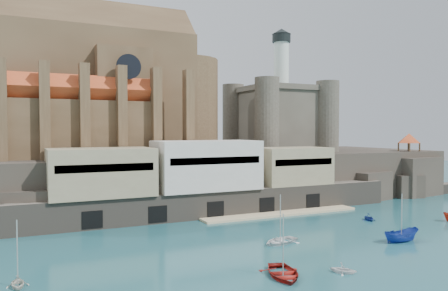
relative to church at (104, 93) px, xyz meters
The scene contains 13 objects.
ground 53.14m from the church, 60.03° to the right, with size 300.00×300.00×0.00m, color #194C55.
promontory 29.58m from the church, ahead, with size 100.00×36.00×10.00m.
quay 28.37m from the church, 53.41° to the right, with size 70.00×12.00×13.05m.
church is the anchor object (origin of this frame).
castle_keep 40.39m from the church, ahead, with size 21.20×21.20×29.30m.
rock_outcrop 70.41m from the church, 13.61° to the right, with size 14.50×10.50×8.70m.
pavilion 68.65m from the church, 13.48° to the right, with size 6.40×6.40×5.40m.
boat_0 56.77m from the church, 80.68° to the right, with size 4.44×1.29×6.22m, color maroon.
boat_1 59.61m from the church, 74.63° to the right, with size 2.37×1.44×2.74m, color white.
boat_2 59.89m from the church, 57.06° to the right, with size 2.05×2.11×5.46m, color #1C399B.
boat_4 51.24m from the church, 110.08° to the right, with size 2.50×1.53×2.90m, color beige.
boat_6 48.50m from the church, 69.16° to the right, with size 3.93×1.14×5.51m, color white.
boat_7 54.72m from the church, 43.34° to the right, with size 2.55×1.55×2.95m, color navy.
Camera 1 is at (-39.81, -46.70, 14.82)m, focal length 35.00 mm.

